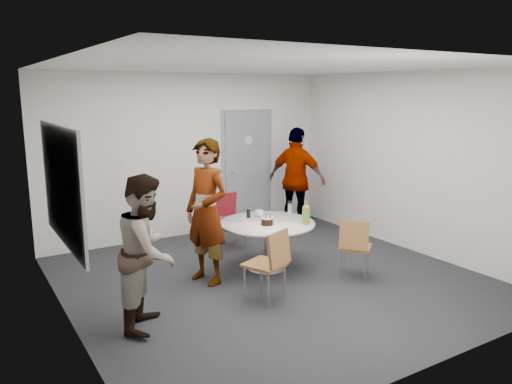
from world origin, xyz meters
TOP-DOWN VIEW (x-y plane):
  - floor at (0.00, 0.00)m, footprint 5.00×5.00m
  - ceiling at (0.00, 0.00)m, footprint 5.00×5.00m
  - wall_back at (0.00, 2.50)m, footprint 5.00×0.00m
  - wall_left at (-2.50, 0.00)m, footprint 0.00×5.00m
  - wall_right at (2.50, 0.00)m, footprint 0.00×5.00m
  - wall_front at (0.00, -2.50)m, footprint 5.00×0.00m
  - door at (1.10, 2.48)m, footprint 1.02×0.17m
  - whiteboard at (-2.46, 0.20)m, footprint 0.04×1.90m
  - table at (0.17, 0.33)m, footprint 1.28×1.28m
  - chair_near_left at (-0.41, -0.60)m, footprint 0.54×0.57m
  - chair_near_right at (0.90, -0.56)m, footprint 0.56×0.55m
  - chair_far at (0.18, 1.52)m, footprint 0.42×0.46m
  - person_main at (-0.74, 0.37)m, footprint 0.61×0.77m
  - person_left at (-1.80, -0.41)m, footprint 0.94×0.98m
  - person_right at (1.65, 1.74)m, footprint 0.87×1.14m

SIDE VIEW (x-z plane):
  - floor at x=0.00m, z-range 0.00..0.00m
  - chair_near_right at x=0.90m, z-range 0.08..0.89m
  - chair_far at x=0.18m, z-range 0.09..0.94m
  - chair_near_left at x=-0.41m, z-range 0.09..0.96m
  - table at x=0.17m, z-range 0.09..1.07m
  - person_left at x=-1.80m, z-range 0.00..1.60m
  - person_right at x=1.65m, z-range 0.00..1.80m
  - person_main at x=-0.74m, z-range 0.00..1.84m
  - door at x=1.10m, z-range -0.03..2.09m
  - wall_back at x=0.00m, z-range -1.15..3.85m
  - wall_left at x=-2.50m, z-range -1.15..3.85m
  - wall_right at x=2.50m, z-range -1.15..3.85m
  - wall_front at x=0.00m, z-range -1.15..3.85m
  - whiteboard at x=-2.46m, z-range 0.82..2.08m
  - ceiling at x=0.00m, z-range 2.70..2.70m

